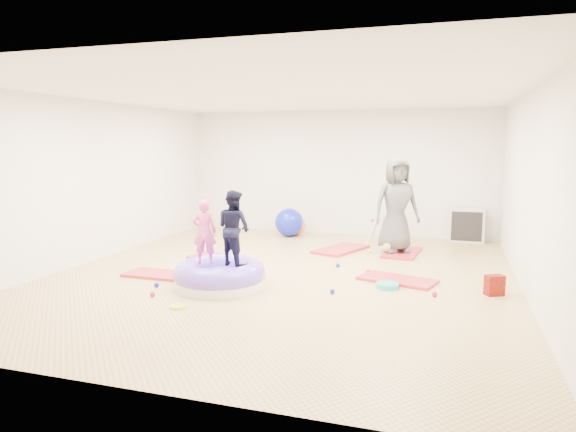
% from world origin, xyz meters
% --- Properties ---
extents(room, '(7.01, 8.01, 2.81)m').
position_xyz_m(room, '(0.00, 0.00, 1.40)').
color(room, tan).
rests_on(room, ground).
extents(gym_mat_front_left, '(1.07, 0.55, 0.04)m').
position_xyz_m(gym_mat_front_left, '(-1.83, -0.63, 0.02)').
color(gym_mat_front_left, red).
rests_on(gym_mat_front_left, ground).
extents(gym_mat_mid_left, '(1.19, 0.80, 0.05)m').
position_xyz_m(gym_mat_mid_left, '(-1.41, 0.70, 0.02)').
color(gym_mat_mid_left, red).
rests_on(gym_mat_mid_left, ground).
extents(gym_mat_center_back, '(0.99, 1.34, 0.05)m').
position_xyz_m(gym_mat_center_back, '(0.50, 2.12, 0.03)').
color(gym_mat_center_back, red).
rests_on(gym_mat_center_back, ground).
extents(gym_mat_right, '(1.22, 0.85, 0.05)m').
position_xyz_m(gym_mat_right, '(1.77, 0.16, 0.02)').
color(gym_mat_right, red).
rests_on(gym_mat_right, ground).
extents(gym_mat_rear_right, '(0.69, 1.21, 0.05)m').
position_xyz_m(gym_mat_rear_right, '(1.66, 2.18, 0.02)').
color(gym_mat_rear_right, red).
rests_on(gym_mat_rear_right, ground).
extents(inflatable_cushion, '(1.32, 1.32, 0.42)m').
position_xyz_m(inflatable_cushion, '(-0.65, -0.92, 0.16)').
color(inflatable_cushion, white).
rests_on(inflatable_cushion, ground).
extents(child_pink, '(0.39, 0.31, 0.93)m').
position_xyz_m(child_pink, '(-0.87, -0.93, 0.85)').
color(child_pink, '#EC4C94').
rests_on(child_pink, inflatable_cushion).
extents(child_navy, '(0.64, 0.58, 1.08)m').
position_xyz_m(child_navy, '(-0.43, -0.88, 0.92)').
color(child_navy, black).
rests_on(child_navy, inflatable_cushion).
extents(adult_caregiver, '(1.02, 0.90, 1.76)m').
position_xyz_m(adult_caregiver, '(1.53, 2.13, 0.93)').
color(adult_caregiver, '#4A4A4A').
rests_on(adult_caregiver, gym_mat_rear_right).
extents(infant, '(0.33, 0.34, 0.19)m').
position_xyz_m(infant, '(1.41, 2.01, 0.15)').
color(infant, silver).
rests_on(infant, gym_mat_rear_right).
extents(ball_pit_balls, '(3.91, 3.77, 0.07)m').
position_xyz_m(ball_pit_balls, '(0.21, -0.17, 0.04)').
color(ball_pit_balls, yellow).
rests_on(ball_pit_balls, ground).
extents(exercise_ball_blue, '(0.63, 0.63, 0.63)m').
position_xyz_m(exercise_ball_blue, '(-0.92, 3.30, 0.32)').
color(exercise_ball_blue, '#121CBF').
rests_on(exercise_ball_blue, ground).
extents(exercise_ball_orange, '(0.45, 0.45, 0.45)m').
position_xyz_m(exercise_ball_orange, '(-0.83, 3.50, 0.22)').
color(exercise_ball_orange, '#FF5A28').
rests_on(exercise_ball_orange, ground).
extents(infant_play_gym, '(0.70, 0.67, 0.54)m').
position_xyz_m(infant_play_gym, '(1.26, 2.82, 0.36)').
color(infant_play_gym, silver).
rests_on(infant_play_gym, ground).
extents(cube_shelf, '(0.71, 0.35, 0.71)m').
position_xyz_m(cube_shelf, '(2.83, 3.79, 0.36)').
color(cube_shelf, silver).
rests_on(cube_shelf, ground).
extents(balance_disc, '(0.33, 0.33, 0.07)m').
position_xyz_m(balance_disc, '(1.67, -0.25, 0.04)').
color(balance_disc, '#2AB1B0').
rests_on(balance_disc, ground).
extents(backpack, '(0.28, 0.25, 0.28)m').
position_xyz_m(backpack, '(3.10, -0.16, 0.14)').
color(backpack, '#B41707').
rests_on(backpack, ground).
extents(yellow_toy, '(0.22, 0.22, 0.03)m').
position_xyz_m(yellow_toy, '(-0.74, -1.95, 0.02)').
color(yellow_toy, yellow).
rests_on(yellow_toy, ground).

